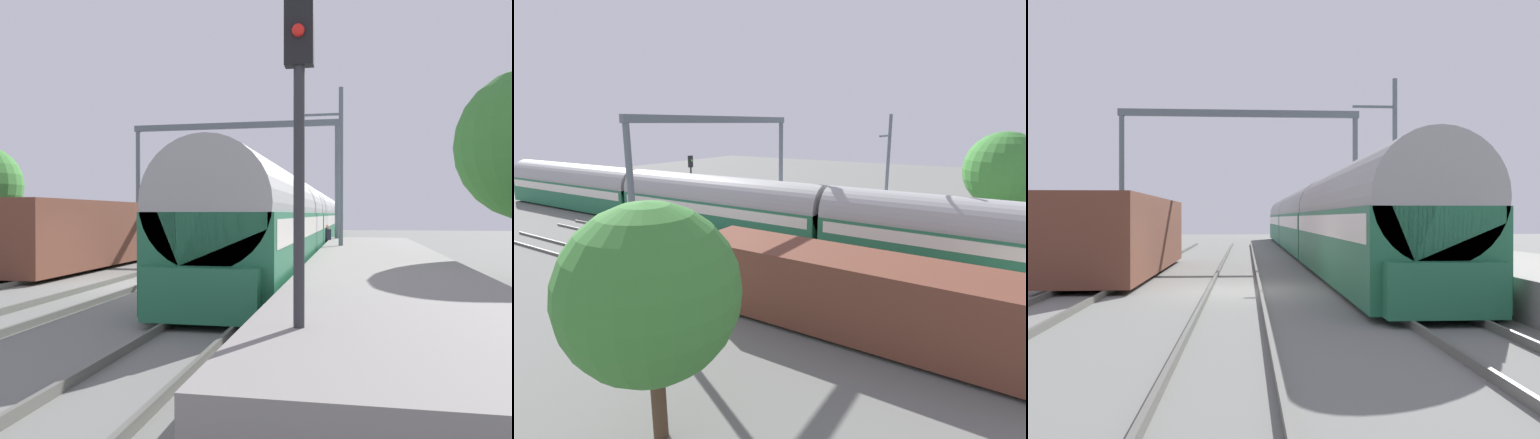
% 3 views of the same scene
% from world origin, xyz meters
% --- Properties ---
extents(ground, '(120.00, 120.00, 0.00)m').
position_xyz_m(ground, '(0.00, 0.00, 0.00)').
color(ground, slate).
extents(track_far_west, '(1.52, 60.00, 0.16)m').
position_xyz_m(track_far_west, '(-4.20, 0.00, 0.08)').
color(track_far_west, '#5D5D56').
rests_on(track_far_west, ground).
extents(track_west, '(1.52, 60.00, 0.16)m').
position_xyz_m(track_west, '(0.00, 0.00, 0.08)').
color(track_west, '#5D5D56').
rests_on(track_west, ground).
extents(platform, '(4.40, 28.00, 0.90)m').
position_xyz_m(platform, '(8.02, 2.00, 0.45)').
color(platform, gray).
rests_on(platform, ground).
extents(passenger_train, '(2.93, 49.20, 3.82)m').
position_xyz_m(passenger_train, '(4.20, 18.53, 1.97)').
color(passenger_train, '#236B47').
rests_on(passenger_train, ground).
extents(freight_car, '(2.80, 13.00, 2.70)m').
position_xyz_m(freight_car, '(-4.20, 5.47, 1.47)').
color(freight_car, brown).
rests_on(freight_car, ground).
extents(person_crossing, '(0.44, 0.46, 1.73)m').
position_xyz_m(person_crossing, '(5.73, 12.64, 1.03)').
color(person_crossing, '#313131').
rests_on(person_crossing, ground).
extents(railway_signal_far, '(0.36, 0.30, 5.06)m').
position_xyz_m(railway_signal_far, '(6.12, 22.72, 3.24)').
color(railway_signal_far, '#2D2D33').
rests_on(railway_signal_far, ground).
extents(catenary_gantry, '(12.80, 0.28, 7.86)m').
position_xyz_m(catenary_gantry, '(0.00, 14.68, 5.65)').
color(catenary_gantry, slate).
rests_on(catenary_gantry, ground).
extents(catenary_pole_east_mid, '(1.90, 0.20, 8.00)m').
position_xyz_m(catenary_pole_east_mid, '(6.55, 7.62, 4.15)').
color(catenary_pole_east_mid, slate).
rests_on(catenary_pole_east_mid, ground).
extents(tree_west_background, '(4.13, 4.13, 5.88)m').
position_xyz_m(tree_west_background, '(-11.66, 7.52, 3.80)').
color(tree_west_background, '#4C3826').
rests_on(tree_west_background, ground).
extents(tree_east_background, '(4.93, 4.93, 7.01)m').
position_xyz_m(tree_east_background, '(12.84, 1.92, 4.53)').
color(tree_east_background, '#4C3826').
rests_on(tree_east_background, ground).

